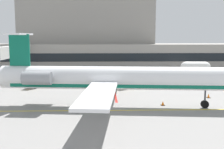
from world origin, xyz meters
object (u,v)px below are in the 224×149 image
baggage_tug (142,74)px  fuel_tank (195,67)px  belt_loader (121,81)px  pushback_tractor (35,82)px  regional_jet (111,78)px

baggage_tug → fuel_tank: fuel_tank is taller
baggage_tug → belt_loader: bearing=-114.7°
baggage_tug → fuel_tank: bearing=27.8°
pushback_tractor → belt_loader: belt_loader is taller
pushback_tractor → fuel_tank: size_ratio=0.60×
regional_jet → baggage_tug: regional_jet is taller
pushback_tractor → belt_loader: bearing=-1.9°
regional_jet → pushback_tractor: (-12.05, 12.92, -2.39)m
baggage_tug → fuel_tank: 14.58m
belt_loader → fuel_tank: (17.89, 17.65, 0.45)m
fuel_tank → belt_loader: bearing=-135.4°
regional_jet → pushback_tractor: size_ratio=8.19×
regional_jet → baggage_tug: 24.43m
regional_jet → baggage_tug: (6.85, 23.32, -2.53)m
baggage_tug → fuel_tank: size_ratio=0.49×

